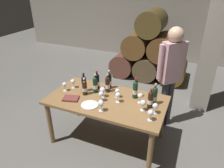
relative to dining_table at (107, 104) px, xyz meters
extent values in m
plane|color=#66635E|center=(0.00, 0.00, -0.67)|extent=(14.00, 14.00, 0.00)
cube|color=gray|center=(0.00, 4.20, 0.73)|extent=(10.00, 0.24, 2.80)
cylinder|color=brown|center=(-0.63, 2.60, -0.37)|extent=(0.60, 0.90, 0.60)
cylinder|color=brown|center=(0.00, 2.60, -0.37)|extent=(0.60, 0.90, 0.60)
cylinder|color=#594013|center=(0.63, 2.60, -0.37)|extent=(0.60, 0.90, 0.60)
cylinder|color=brown|center=(-0.32, 2.60, 0.18)|extent=(0.60, 0.90, 0.60)
cylinder|color=brown|center=(0.32, 2.60, 0.18)|extent=(0.60, 0.90, 0.60)
cylinder|color=#503F1D|center=(0.00, 2.60, 0.72)|extent=(0.60, 0.90, 0.60)
cube|color=gray|center=(1.30, 1.60, 0.63)|extent=(0.32, 0.32, 2.60)
cube|color=olive|center=(0.00, 0.00, 0.07)|extent=(1.70, 0.90, 0.04)
cylinder|color=olive|center=(-0.77, -0.39, -0.31)|extent=(0.07, 0.07, 0.72)
cylinder|color=olive|center=(0.77, -0.39, -0.31)|extent=(0.07, 0.07, 0.72)
cylinder|color=olive|center=(-0.77, 0.39, -0.31)|extent=(0.07, 0.07, 0.72)
cylinder|color=olive|center=(0.77, 0.39, -0.31)|extent=(0.07, 0.07, 0.72)
cylinder|color=#19381E|center=(0.66, 0.13, 0.20)|extent=(0.07, 0.07, 0.22)
sphere|color=#19381E|center=(0.66, 0.13, 0.32)|extent=(0.07, 0.07, 0.07)
cylinder|color=#19381E|center=(0.66, 0.13, 0.35)|extent=(0.03, 0.03, 0.07)
cylinder|color=tan|center=(0.66, 0.13, 0.40)|extent=(0.03, 0.03, 0.03)
cylinder|color=silver|center=(0.66, 0.13, 0.19)|extent=(0.07, 0.07, 0.07)
cylinder|color=black|center=(-0.10, 0.32, 0.20)|extent=(0.07, 0.07, 0.21)
sphere|color=black|center=(-0.10, 0.32, 0.31)|extent=(0.07, 0.07, 0.07)
cylinder|color=black|center=(-0.10, 0.32, 0.34)|extent=(0.03, 0.03, 0.07)
cylinder|color=silver|center=(-0.10, 0.32, 0.38)|extent=(0.03, 0.03, 0.02)
cylinder|color=silver|center=(-0.10, 0.32, 0.19)|extent=(0.07, 0.07, 0.06)
cylinder|color=black|center=(-0.41, 0.08, 0.20)|extent=(0.07, 0.07, 0.21)
sphere|color=black|center=(-0.41, 0.08, 0.31)|extent=(0.07, 0.07, 0.07)
cylinder|color=black|center=(-0.41, 0.08, 0.34)|extent=(0.03, 0.03, 0.07)
cylinder|color=black|center=(-0.41, 0.08, 0.38)|extent=(0.03, 0.03, 0.02)
cylinder|color=silver|center=(-0.41, 0.08, 0.19)|extent=(0.07, 0.07, 0.06)
cylinder|color=black|center=(-0.24, 0.12, 0.20)|extent=(0.07, 0.07, 0.21)
sphere|color=black|center=(-0.24, 0.12, 0.31)|extent=(0.07, 0.07, 0.07)
cylinder|color=black|center=(-0.24, 0.12, 0.34)|extent=(0.03, 0.03, 0.07)
cylinder|color=tan|center=(-0.24, 0.12, 0.38)|extent=(0.03, 0.03, 0.02)
cylinder|color=silver|center=(-0.24, 0.12, 0.19)|extent=(0.07, 0.07, 0.06)
cylinder|color=black|center=(-0.26, 0.22, 0.20)|extent=(0.07, 0.07, 0.22)
sphere|color=black|center=(-0.26, 0.22, 0.31)|extent=(0.07, 0.07, 0.07)
cylinder|color=black|center=(-0.26, 0.22, 0.34)|extent=(0.03, 0.03, 0.07)
cylinder|color=#B21E23|center=(-0.26, 0.22, 0.39)|extent=(0.03, 0.03, 0.02)
cylinder|color=silver|center=(-0.26, 0.22, 0.19)|extent=(0.07, 0.07, 0.07)
cylinder|color=#19381E|center=(0.36, 0.20, 0.20)|extent=(0.07, 0.07, 0.22)
sphere|color=#19381E|center=(0.36, 0.20, 0.32)|extent=(0.07, 0.07, 0.07)
cylinder|color=#19381E|center=(0.36, 0.20, 0.35)|extent=(0.03, 0.03, 0.07)
cylinder|color=#B21E23|center=(0.36, 0.20, 0.39)|extent=(0.03, 0.03, 0.03)
cylinder|color=silver|center=(0.36, 0.20, 0.19)|extent=(0.07, 0.07, 0.07)
cylinder|color=black|center=(0.63, 0.04, 0.19)|extent=(0.07, 0.07, 0.20)
sphere|color=black|center=(0.63, 0.04, 0.30)|extent=(0.07, 0.07, 0.07)
cylinder|color=black|center=(0.63, 0.04, 0.32)|extent=(0.03, 0.03, 0.06)
cylinder|color=#B21E23|center=(0.63, 0.04, 0.37)|extent=(0.03, 0.03, 0.02)
cylinder|color=silver|center=(0.63, 0.04, 0.18)|extent=(0.07, 0.07, 0.06)
cylinder|color=black|center=(-0.08, 0.21, 0.20)|extent=(0.07, 0.07, 0.21)
sphere|color=black|center=(-0.08, 0.21, 0.31)|extent=(0.07, 0.07, 0.07)
cylinder|color=black|center=(-0.08, 0.21, 0.33)|extent=(0.03, 0.03, 0.07)
cylinder|color=tan|center=(-0.08, 0.21, 0.38)|extent=(0.03, 0.03, 0.02)
cylinder|color=silver|center=(-0.08, 0.21, 0.19)|extent=(0.07, 0.07, 0.06)
cylinder|color=black|center=(-0.35, -0.01, 0.19)|extent=(0.07, 0.07, 0.19)
sphere|color=black|center=(-0.35, -0.01, 0.29)|extent=(0.07, 0.07, 0.07)
cylinder|color=black|center=(-0.35, -0.01, 0.31)|extent=(0.03, 0.03, 0.06)
cylinder|color=silver|center=(-0.35, -0.01, 0.35)|extent=(0.03, 0.03, 0.02)
cylinder|color=silver|center=(-0.35, -0.01, 0.18)|extent=(0.07, 0.07, 0.06)
cylinder|color=white|center=(0.70, -0.25, 0.09)|extent=(0.06, 0.06, 0.00)
cylinder|color=white|center=(0.70, -0.25, 0.13)|extent=(0.01, 0.01, 0.07)
sphere|color=white|center=(0.70, -0.25, 0.20)|extent=(0.08, 0.08, 0.08)
cylinder|color=white|center=(0.18, -0.01, 0.09)|extent=(0.06, 0.06, 0.00)
cylinder|color=white|center=(0.18, -0.01, 0.13)|extent=(0.01, 0.01, 0.07)
sphere|color=white|center=(0.18, -0.01, 0.20)|extent=(0.08, 0.08, 0.08)
cylinder|color=white|center=(0.47, 0.10, 0.09)|extent=(0.06, 0.06, 0.00)
cylinder|color=white|center=(0.47, 0.10, 0.13)|extent=(0.01, 0.01, 0.07)
sphere|color=white|center=(0.47, 0.10, 0.20)|extent=(0.07, 0.07, 0.07)
cylinder|color=white|center=(0.72, -0.08, 0.09)|extent=(0.06, 0.06, 0.00)
cylinder|color=white|center=(0.72, -0.08, 0.13)|extent=(0.01, 0.01, 0.07)
sphere|color=white|center=(0.72, -0.08, 0.20)|extent=(0.08, 0.08, 0.08)
cylinder|color=white|center=(0.06, -0.30, 0.09)|extent=(0.06, 0.06, 0.00)
cylinder|color=white|center=(0.06, -0.30, 0.13)|extent=(0.01, 0.01, 0.07)
sphere|color=white|center=(0.06, -0.30, 0.21)|extent=(0.08, 0.08, 0.08)
cylinder|color=white|center=(0.13, 0.10, 0.09)|extent=(0.06, 0.06, 0.00)
cylinder|color=white|center=(0.13, 0.10, 0.13)|extent=(0.01, 0.01, 0.07)
sphere|color=white|center=(0.13, 0.10, 0.20)|extent=(0.07, 0.07, 0.07)
cylinder|color=white|center=(0.56, -0.07, 0.09)|extent=(0.06, 0.06, 0.00)
cylinder|color=white|center=(0.56, -0.07, 0.13)|extent=(0.01, 0.01, 0.07)
sphere|color=white|center=(0.56, -0.07, 0.21)|extent=(0.08, 0.08, 0.08)
cylinder|color=white|center=(-0.05, -0.08, 0.09)|extent=(0.06, 0.06, 0.00)
cylinder|color=white|center=(-0.05, -0.08, 0.13)|extent=(0.01, 0.01, 0.07)
sphere|color=white|center=(-0.05, -0.08, 0.20)|extent=(0.08, 0.08, 0.08)
cylinder|color=white|center=(-0.63, 0.10, 0.09)|extent=(0.06, 0.06, 0.00)
cylinder|color=white|center=(-0.63, 0.10, 0.13)|extent=(0.01, 0.01, 0.07)
sphere|color=white|center=(-0.63, 0.10, 0.20)|extent=(0.07, 0.07, 0.07)
cylinder|color=white|center=(-0.69, -0.03, 0.09)|extent=(0.06, 0.06, 0.00)
cylinder|color=white|center=(-0.69, -0.03, 0.13)|extent=(0.01, 0.01, 0.07)
sphere|color=white|center=(-0.69, -0.03, 0.20)|extent=(0.07, 0.07, 0.07)
cylinder|color=white|center=(-0.08, 0.03, 0.09)|extent=(0.06, 0.06, 0.00)
cylinder|color=white|center=(-0.08, 0.03, 0.13)|extent=(0.01, 0.01, 0.07)
sphere|color=white|center=(-0.08, 0.03, 0.21)|extent=(0.09, 0.09, 0.09)
cube|color=brown|center=(-0.47, -0.21, 0.11)|extent=(0.26, 0.21, 0.03)
cylinder|color=white|center=(-0.14, -0.25, 0.10)|extent=(0.24, 0.24, 0.01)
cylinder|color=#383842|center=(0.80, 0.79, -0.24)|extent=(0.11, 0.11, 0.85)
cylinder|color=#383842|center=(0.72, 0.71, -0.24)|extent=(0.11, 0.11, 0.85)
cube|color=#CC9EA8|center=(0.76, 0.75, 0.51)|extent=(0.35, 0.35, 0.64)
cylinder|color=#CC9EA8|center=(0.91, 0.90, 0.54)|extent=(0.08, 0.08, 0.54)
cylinder|color=#CC9EA8|center=(0.61, 0.60, 0.54)|extent=(0.08, 0.08, 0.54)
sphere|color=tan|center=(0.76, 0.75, 0.93)|extent=(0.23, 0.23, 0.23)
camera|label=1|loc=(1.07, -2.31, 1.65)|focal=32.97mm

